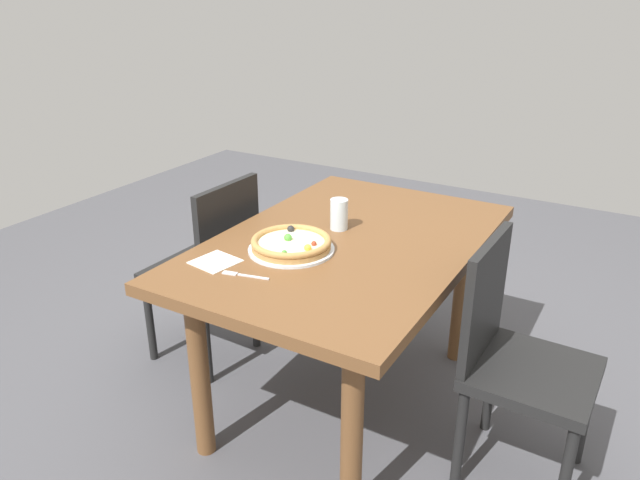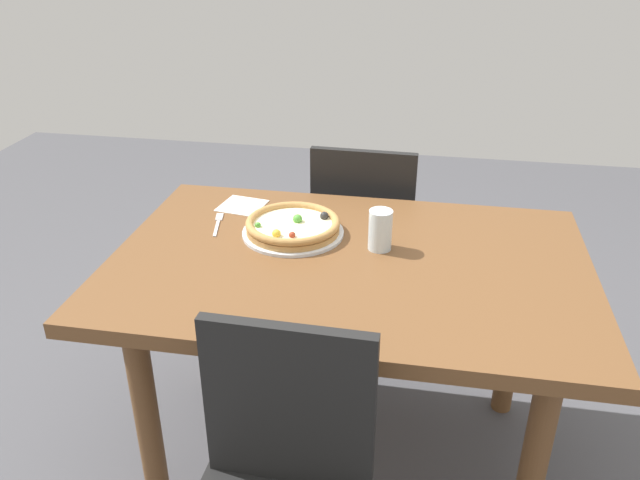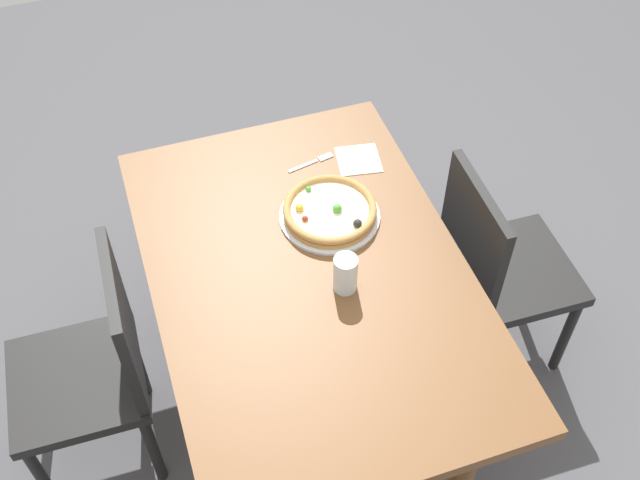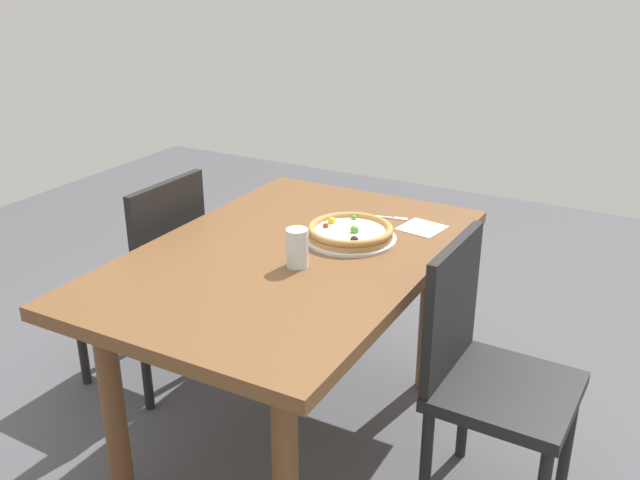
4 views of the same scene
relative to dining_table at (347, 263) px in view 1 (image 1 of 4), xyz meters
name	(u,v)px [view 1 (image 1 of 4)]	position (x,y,z in m)	size (l,w,h in m)	color
ground_plane	(344,398)	(0.00, 0.00, -0.63)	(6.00, 6.00, 0.00)	#4C4C51
dining_table	(347,263)	(0.00, 0.00, 0.00)	(1.36, 0.90, 0.73)	brown
chair_near	(514,355)	(-0.06, -0.66, -0.16)	(0.41, 0.41, 0.86)	black
chair_far	(210,265)	(-0.02, 0.66, -0.16)	(0.41, 0.41, 0.86)	black
plate	(291,249)	(-0.19, 0.13, 0.10)	(0.31, 0.31, 0.01)	silver
pizza	(291,243)	(-0.19, 0.13, 0.13)	(0.29, 0.29, 0.05)	#B78447
fork	(242,275)	(-0.44, 0.16, 0.10)	(0.05, 0.16, 0.00)	silver
drinking_glass	(339,214)	(0.08, 0.08, 0.16)	(0.07, 0.07, 0.12)	silver
napkin	(215,262)	(-0.40, 0.30, 0.10)	(0.14, 0.14, 0.00)	white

